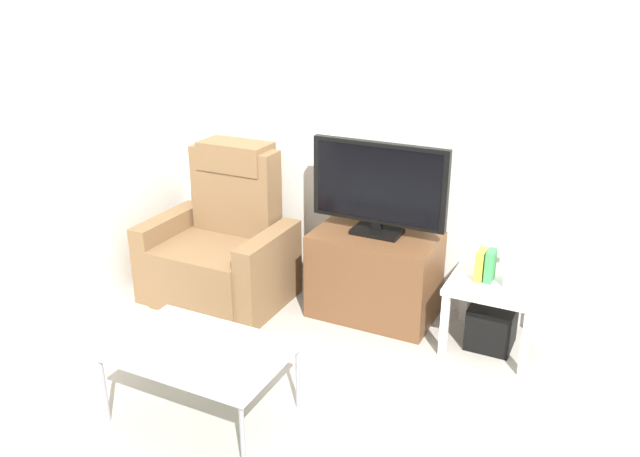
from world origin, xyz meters
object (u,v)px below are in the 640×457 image
object	(u,v)px
subwoofer_box	(492,326)
game_console	(515,261)
tv_stand	(374,275)
coffee_table	(200,353)
television	(379,187)
side_table	(495,291)
cell_phone	(217,352)
book_middle	(490,266)
book_leftmost	(481,265)
recliner_armchair	(223,246)

from	to	relation	value
subwoofer_box	game_console	bearing A→B (deg)	6.34
tv_stand	coffee_table	bearing A→B (deg)	-106.11
television	coffee_table	size ratio (longest dim) A/B	1.01
television	subwoofer_box	distance (m)	1.12
side_table	cell_phone	xyz separation A→B (m)	(-1.11, -1.35, 0.02)
side_table	book_middle	xyz separation A→B (m)	(-0.04, -0.02, 0.17)
book_leftmost	cell_phone	xyz separation A→B (m)	(-1.01, -1.33, -0.14)
side_table	subwoofer_box	xyz separation A→B (m)	(0.00, 0.00, -0.24)
book_middle	game_console	bearing A→B (deg)	12.65
book_leftmost	book_middle	bearing A→B (deg)	0.00
television	coffee_table	world-z (taller)	television
book_leftmost	cell_phone	world-z (taller)	book_leftmost
book_leftmost	coffee_table	size ratio (longest dim) A/B	0.21
side_table	book_leftmost	xyz separation A→B (m)	(-0.10, -0.02, 0.16)
book_leftmost	cell_phone	distance (m)	1.67
game_console	television	bearing A→B (deg)	176.51
tv_stand	book_leftmost	distance (m)	0.75
subwoofer_box	book_middle	xyz separation A→B (m)	(-0.04, -0.02, 0.41)
television	book_leftmost	world-z (taller)	television
side_table	book_middle	world-z (taller)	book_middle
cell_phone	game_console	bearing A→B (deg)	54.98
television	side_table	bearing A→B (deg)	-4.58
side_table	game_console	world-z (taller)	game_console
game_console	recliner_armchair	bearing A→B (deg)	-175.47
tv_stand	subwoofer_box	xyz separation A→B (m)	(0.81, -0.05, -0.16)
book_middle	coffee_table	size ratio (longest dim) A/B	0.22
side_table	subwoofer_box	world-z (taller)	side_table
side_table	recliner_armchair	bearing A→B (deg)	-175.56
tv_stand	book_leftmost	bearing A→B (deg)	-5.33
tv_stand	game_console	distance (m)	0.95
book_leftmost	coffee_table	world-z (taller)	book_leftmost
television	coffee_table	xyz separation A→B (m)	(-0.40, -1.41, -0.54)
side_table	coffee_table	size ratio (longest dim) A/B	0.60
subwoofer_box	game_console	distance (m)	0.46
subwoofer_box	coffee_table	xyz separation A→B (m)	(-1.21, -1.35, 0.24)
recliner_armchair	side_table	xyz separation A→B (m)	(1.89, 0.15, 0.01)
recliner_armchair	cell_phone	size ratio (longest dim) A/B	7.20
side_table	book_middle	distance (m)	0.18
book_middle	coffee_table	distance (m)	1.78
recliner_armchair	book_leftmost	world-z (taller)	recliner_armchair
cell_phone	coffee_table	bearing A→B (deg)	-170.87
television	subwoofer_box	bearing A→B (deg)	-4.58
television	subwoofer_box	xyz separation A→B (m)	(0.81, -0.06, -0.77)
tv_stand	subwoofer_box	world-z (taller)	tv_stand
game_console	cell_phone	distance (m)	1.82
subwoofer_box	book_middle	world-z (taller)	book_middle
book_middle	game_console	size ratio (longest dim) A/B	0.70
subwoofer_box	television	bearing A→B (deg)	175.42
television	book_leftmost	size ratio (longest dim) A/B	4.79
subwoofer_box	cell_phone	bearing A→B (deg)	-129.45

